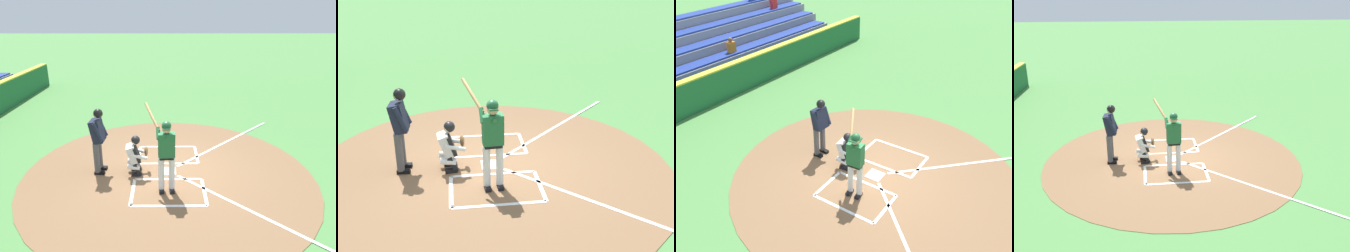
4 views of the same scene
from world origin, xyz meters
The scene contains 7 objects.
ground_plane centered at (0.00, 0.00, 0.00)m, with size 120.00×120.00×0.00m, color #4C8442.
dirt_circle centered at (0.00, 0.00, 0.01)m, with size 8.00×8.00×0.01m, color brown.
home_plate_and_chalk centered at (0.00, 0.88, 0.01)m, with size 7.93×4.91×0.01m.
batter centered at (0.99, -0.06, 1.10)m, with size 0.90×0.76×2.13m.
catcher centered at (0.07, -0.90, 0.59)m, with size 0.63×0.61×1.13m.
plate_umpire centered at (0.00, -1.90, 1.08)m, with size 0.60×0.44×1.86m.
baseball centered at (1.59, -0.88, 0.04)m, with size 0.07×0.07×0.07m, color white.
Camera 4 is at (11.03, -0.93, 5.07)m, focal length 40.45 mm.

